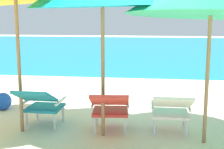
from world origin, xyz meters
TOP-DOWN VIEW (x-y plane):
  - ground_plane at (0.00, 4.00)m, footprint 40.00×40.00m
  - ocean_band at (0.00, 12.92)m, footprint 40.00×18.00m
  - lounge_chair_left at (-1.00, -0.29)m, footprint 0.56×0.89m
  - lounge_chair_center at (0.06, -0.36)m, footprint 0.62×0.92m
  - lounge_chair_right at (0.92, -0.36)m, footprint 0.56×0.88m
  - beach_ball at (-2.04, 0.58)m, footprint 0.32×0.32m

SIDE VIEW (x-z plane):
  - ground_plane at x=0.00m, z-range 0.00..0.00m
  - ocean_band at x=0.00m, z-range 0.00..0.01m
  - beach_ball at x=-2.04m, z-range 0.00..0.32m
  - lounge_chair_left at x=-1.00m, z-range 0.06..0.75m
  - lounge_chair_center at x=0.06m, z-range 0.06..0.75m
  - lounge_chair_right at x=0.92m, z-range 0.06..0.75m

